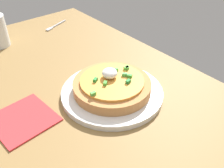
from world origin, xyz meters
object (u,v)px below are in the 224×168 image
(pizza, at_px, (112,85))
(napkin, at_px, (23,119))
(plate, at_px, (112,93))
(fork, at_px, (55,26))

(pizza, height_order, napkin, pizza)
(plate, xyz_separation_m, pizza, (0.00, -0.00, 0.02))
(napkin, bearing_deg, pizza, -105.19)
(pizza, height_order, fork, pizza)
(plate, distance_m, napkin, 0.22)
(fork, relative_size, napkin, 0.83)
(fork, distance_m, napkin, 0.52)
(plate, height_order, napkin, plate)
(pizza, relative_size, napkin, 1.50)
(plate, distance_m, pizza, 0.02)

